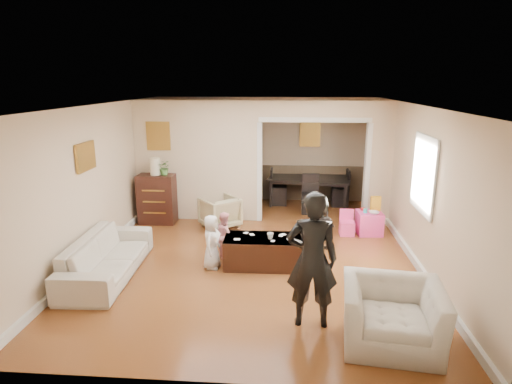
# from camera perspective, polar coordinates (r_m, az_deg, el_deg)

# --- Properties ---
(floor) EXTENTS (7.00, 7.00, 0.00)m
(floor) POSITION_cam_1_polar(r_m,az_deg,el_deg) (7.77, -0.11, -7.88)
(floor) COLOR brown
(floor) RESTS_ON ground
(partition_left) EXTENTS (2.75, 0.18, 2.60)m
(partition_left) POSITION_cam_1_polar(r_m,az_deg,el_deg) (9.31, -7.75, 4.15)
(partition_left) COLOR beige
(partition_left) RESTS_ON ground
(partition_right) EXTENTS (0.55, 0.18, 2.60)m
(partition_right) POSITION_cam_1_polar(r_m,az_deg,el_deg) (9.31, 16.17, 3.70)
(partition_right) COLOR beige
(partition_right) RESTS_ON ground
(partition_header) EXTENTS (2.22, 0.18, 0.35)m
(partition_header) POSITION_cam_1_polar(r_m,az_deg,el_deg) (8.99, 7.92, 11.00)
(partition_header) COLOR beige
(partition_header) RESTS_ON partition_right
(window_pane) EXTENTS (0.03, 0.95, 1.10)m
(window_pane) POSITION_cam_1_polar(r_m,az_deg,el_deg) (7.24, 21.72, 2.21)
(window_pane) COLOR white
(window_pane) RESTS_ON ground
(framed_art_partition) EXTENTS (0.45, 0.03, 0.55)m
(framed_art_partition) POSITION_cam_1_polar(r_m,az_deg,el_deg) (9.34, -12.99, 7.36)
(framed_art_partition) COLOR brown
(framed_art_partition) RESTS_ON partition_left
(framed_art_sofa_wall) EXTENTS (0.03, 0.55, 0.40)m
(framed_art_sofa_wall) POSITION_cam_1_polar(r_m,az_deg,el_deg) (7.42, -21.94, 4.44)
(framed_art_sofa_wall) COLOR brown
(framed_art_alcove) EXTENTS (0.45, 0.03, 0.55)m
(framed_art_alcove) POSITION_cam_1_polar(r_m,az_deg,el_deg) (10.69, 7.26, 7.69)
(framed_art_alcove) COLOR brown
(sofa) EXTENTS (0.93, 2.19, 0.63)m
(sofa) POSITION_cam_1_polar(r_m,az_deg,el_deg) (7.14, -19.39, -8.16)
(sofa) COLOR beige
(sofa) RESTS_ON ground
(armchair_back) EXTENTS (0.99, 0.99, 0.65)m
(armchair_back) POSITION_cam_1_polar(r_m,az_deg,el_deg) (8.91, -4.89, -2.72)
(armchair_back) COLOR #C8BA8B
(armchair_back) RESTS_ON ground
(armchair_front) EXTENTS (1.23, 1.10, 0.73)m
(armchair_front) POSITION_cam_1_polar(r_m,az_deg,el_deg) (5.34, 17.79, -15.48)
(armchair_front) COLOR beige
(armchair_front) RESTS_ON ground
(dresser) EXTENTS (0.77, 0.43, 1.06)m
(dresser) POSITION_cam_1_polar(r_m,az_deg,el_deg) (9.34, -13.14, -0.92)
(dresser) COLOR #371510
(dresser) RESTS_ON ground
(table_lamp) EXTENTS (0.22, 0.22, 0.36)m
(table_lamp) POSITION_cam_1_polar(r_m,az_deg,el_deg) (9.18, -13.40, 3.36)
(table_lamp) COLOR beige
(table_lamp) RESTS_ON dresser
(potted_plant) EXTENTS (0.29, 0.25, 0.32)m
(potted_plant) POSITION_cam_1_polar(r_m,az_deg,el_deg) (9.13, -12.20, 3.24)
(potted_plant) COLOR #406B2F
(potted_plant) RESTS_ON dresser
(coffee_table) EXTENTS (1.33, 0.69, 0.49)m
(coffee_table) POSITION_cam_1_polar(r_m,az_deg,el_deg) (7.10, 1.11, -8.01)
(coffee_table) COLOR #331910
(coffee_table) RESTS_ON ground
(coffee_cup) EXTENTS (0.11, 0.11, 0.10)m
(coffee_cup) POSITION_cam_1_polar(r_m,az_deg,el_deg) (6.94, 1.93, -5.93)
(coffee_cup) COLOR beige
(coffee_cup) RESTS_ON coffee_table
(play_table) EXTENTS (0.51, 0.51, 0.45)m
(play_table) POSITION_cam_1_polar(r_m,az_deg,el_deg) (8.82, 14.97, -4.03)
(play_table) COLOR #FC42A0
(play_table) RESTS_ON ground
(cereal_box) EXTENTS (0.20, 0.08, 0.30)m
(cereal_box) POSITION_cam_1_polar(r_m,az_deg,el_deg) (8.83, 15.78, -1.51)
(cereal_box) COLOR yellow
(cereal_box) RESTS_ON play_table
(cyan_cup) EXTENTS (0.08, 0.08, 0.08)m
(cyan_cup) POSITION_cam_1_polar(r_m,az_deg,el_deg) (8.67, 14.49, -2.46)
(cyan_cup) COLOR #24B4B6
(cyan_cup) RESTS_ON play_table
(toy_block) EXTENTS (0.10, 0.09, 0.05)m
(toy_block) POSITION_cam_1_polar(r_m,az_deg,el_deg) (8.84, 14.17, -2.23)
(toy_block) COLOR #B4161D
(toy_block) RESTS_ON play_table
(play_bowl) EXTENTS (0.22, 0.22, 0.05)m
(play_bowl) POSITION_cam_1_polar(r_m,az_deg,el_deg) (8.64, 15.55, -2.71)
(play_bowl) COLOR white
(play_bowl) RESTS_ON play_table
(dining_table) EXTENTS (2.12, 1.39, 0.69)m
(dining_table) POSITION_cam_1_polar(r_m,az_deg,el_deg) (10.54, 7.16, 0.10)
(dining_table) COLOR black
(dining_table) RESTS_ON ground
(adult_person) EXTENTS (0.64, 0.43, 1.74)m
(adult_person) POSITION_cam_1_polar(r_m,az_deg,el_deg) (5.28, 7.54, -9.04)
(adult_person) COLOR black
(adult_person) RESTS_ON ground
(child_kneel_a) EXTENTS (0.35, 0.48, 0.90)m
(child_kneel_a) POSITION_cam_1_polar(r_m,az_deg,el_deg) (6.98, -5.98, -6.68)
(child_kneel_a) COLOR white
(child_kneel_a) RESTS_ON ground
(child_kneel_b) EXTENTS (0.43, 0.48, 0.82)m
(child_kneel_b) POSITION_cam_1_polar(r_m,az_deg,el_deg) (7.38, -4.21, -5.77)
(child_kneel_b) COLOR pink
(child_kneel_b) RESTS_ON ground
(child_toddler) EXTENTS (0.48, 0.45, 0.80)m
(child_toddler) POSITION_cam_1_polar(r_m,az_deg,el_deg) (7.77, 9.22, -4.96)
(child_toddler) COLOR black
(child_toddler) RESTS_ON ground
(craft_papers) EXTENTS (0.97, 0.44, 0.00)m
(craft_papers) POSITION_cam_1_polar(r_m,az_deg,el_deg) (7.05, 1.26, -6.02)
(craft_papers) COLOR white
(craft_papers) RESTS_ON coffee_table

